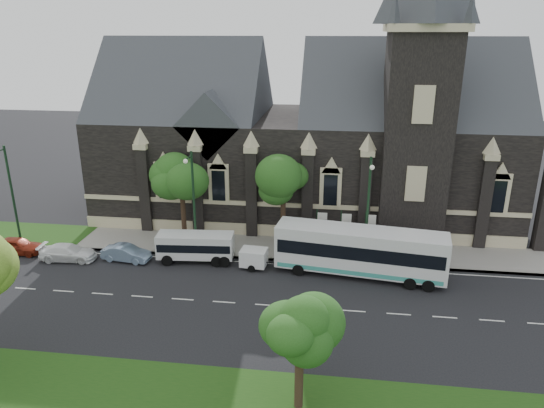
% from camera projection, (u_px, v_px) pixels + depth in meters
% --- Properties ---
extents(ground, '(160.00, 160.00, 0.00)m').
position_uv_depth(ground, '(224.00, 302.00, 35.09)').
color(ground, black).
rests_on(ground, ground).
extents(sidewalk, '(80.00, 5.00, 0.15)m').
position_uv_depth(sidewalk, '(248.00, 246.00, 43.96)').
color(sidewalk, gray).
rests_on(sidewalk, ground).
extents(museum, '(40.00, 17.70, 29.90)m').
position_uv_depth(museum, '(314.00, 136.00, 49.33)').
color(museum, black).
rests_on(museum, ground).
extents(tree_park_east, '(3.40, 3.40, 6.28)m').
position_uv_depth(tree_park_east, '(304.00, 326.00, 24.08)').
color(tree_park_east, black).
rests_on(tree_park_east, ground).
extents(tree_walk_right, '(4.08, 4.08, 7.80)m').
position_uv_depth(tree_walk_right, '(286.00, 181.00, 42.79)').
color(tree_walk_right, black).
rests_on(tree_walk_right, ground).
extents(tree_walk_left, '(3.91, 3.91, 7.64)m').
position_uv_depth(tree_walk_left, '(184.00, 178.00, 43.92)').
color(tree_walk_left, black).
rests_on(tree_walk_left, ground).
extents(street_lamp_near, '(0.36, 1.88, 9.00)m').
position_uv_depth(street_lamp_near, '(368.00, 206.00, 38.81)').
color(street_lamp_near, black).
rests_on(street_lamp_near, ground).
extents(street_lamp_mid, '(0.36, 1.88, 9.00)m').
position_uv_depth(street_lamp_mid, '(193.00, 199.00, 40.53)').
color(street_lamp_mid, black).
rests_on(street_lamp_mid, ground).
extents(street_lamp_far, '(0.36, 1.88, 9.00)m').
position_uv_depth(street_lamp_far, '(10.00, 191.00, 42.49)').
color(street_lamp_far, black).
rests_on(street_lamp_far, ground).
extents(banner_flag_left, '(0.90, 0.10, 4.00)m').
position_uv_depth(banner_flag_left, '(320.00, 227.00, 41.95)').
color(banner_flag_left, black).
rests_on(banner_flag_left, ground).
extents(banner_flag_center, '(0.90, 0.10, 4.00)m').
position_uv_depth(banner_flag_center, '(344.00, 229.00, 41.71)').
color(banner_flag_center, black).
rests_on(banner_flag_center, ground).
extents(banner_flag_right, '(0.90, 0.10, 4.00)m').
position_uv_depth(banner_flag_right, '(368.00, 230.00, 41.46)').
color(banner_flag_right, black).
rests_on(banner_flag_right, ground).
extents(tour_coach, '(13.17, 4.45, 3.77)m').
position_uv_depth(tour_coach, '(360.00, 251.00, 38.34)').
color(tour_coach, silver).
rests_on(tour_coach, ground).
extents(shuttle_bus, '(6.33, 2.66, 2.39)m').
position_uv_depth(shuttle_bus, '(196.00, 245.00, 40.87)').
color(shuttle_bus, silver).
rests_on(shuttle_bus, ground).
extents(box_trailer, '(3.03, 1.78, 1.59)m').
position_uv_depth(box_trailer, '(254.00, 257.00, 39.87)').
color(box_trailer, silver).
rests_on(box_trailer, ground).
extents(sedan, '(4.17, 1.86, 1.33)m').
position_uv_depth(sedan, '(126.00, 253.00, 41.19)').
color(sedan, '#7D96B4').
rests_on(sedan, ground).
extents(car_far_red, '(4.35, 1.96, 1.45)m').
position_uv_depth(car_far_red, '(17.00, 246.00, 42.45)').
color(car_far_red, maroon).
rests_on(car_far_red, ground).
extents(car_far_white, '(4.73, 2.16, 1.34)m').
position_uv_depth(car_far_white, '(68.00, 252.00, 41.30)').
color(car_far_white, white).
rests_on(car_far_white, ground).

